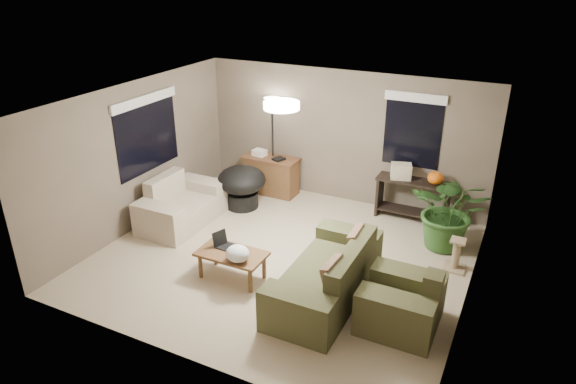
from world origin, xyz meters
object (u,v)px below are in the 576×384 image
at_px(console_table, 413,197).
at_px(cat_scratching_post, 456,256).
at_px(coffee_table, 232,256).
at_px(desk, 271,175).
at_px(main_sofa, 329,278).
at_px(armchair, 402,304).
at_px(papasan_chair, 242,184).
at_px(floor_lamp, 272,114).
at_px(houseplant, 449,219).
at_px(loveseat, 180,207).

bearing_deg(console_table, cat_scratching_post, -53.37).
height_order(coffee_table, desk, desk).
relative_size(main_sofa, armchair, 2.20).
distance_m(papasan_chair, floor_lamp, 1.47).
height_order(floor_lamp, houseplant, floor_lamp).
height_order(main_sofa, papasan_chair, main_sofa).
distance_m(main_sofa, floor_lamp, 3.91).
bearing_deg(cat_scratching_post, main_sofa, -134.37).
bearing_deg(armchair, cat_scratching_post, 76.21).
height_order(papasan_chair, floor_lamp, floor_lamp).
bearing_deg(floor_lamp, main_sofa, -50.41).
bearing_deg(houseplant, main_sofa, -120.10).
relative_size(floor_lamp, houseplant, 1.46).
relative_size(coffee_table, papasan_chair, 1.06).
bearing_deg(cat_scratching_post, papasan_chair, 173.70).
bearing_deg(armchair, coffee_table, -178.77).
bearing_deg(desk, papasan_chair, -102.75).
height_order(console_table, houseplant, houseplant).
distance_m(loveseat, console_table, 4.12).
distance_m(coffee_table, cat_scratching_post, 3.35).
xyz_separation_m(armchair, papasan_chair, (-3.59, 2.07, 0.17)).
bearing_deg(console_table, desk, -178.09).
distance_m(desk, houseplant, 3.62).
distance_m(floor_lamp, cat_scratching_post, 4.27).
relative_size(armchair, coffee_table, 1.00).
xyz_separation_m(desk, console_table, (2.80, 0.09, 0.06)).
height_order(papasan_chair, houseplant, houseplant).
xyz_separation_m(console_table, papasan_chair, (-2.98, -0.91, 0.03)).
distance_m(loveseat, papasan_chair, 1.23).
xyz_separation_m(loveseat, armchair, (4.23, -1.04, 0.00)).
relative_size(armchair, console_table, 0.77).
bearing_deg(coffee_table, papasan_chair, 117.36).
bearing_deg(loveseat, coffee_table, -32.07).
bearing_deg(coffee_table, houseplant, 40.81).
distance_m(main_sofa, console_table, 2.88).
xyz_separation_m(floor_lamp, houseplant, (3.57, -0.75, -1.09)).
height_order(console_table, papasan_chair, papasan_chair).
relative_size(papasan_chair, houseplant, 0.72).
relative_size(coffee_table, cat_scratching_post, 2.00).
bearing_deg(coffee_table, main_sofa, 7.63).
bearing_deg(armchair, console_table, 101.49).
relative_size(armchair, desk, 0.91).
distance_m(armchair, cat_scratching_post, 1.68).
bearing_deg(cat_scratching_post, armchair, -103.79).
xyz_separation_m(loveseat, coffee_table, (1.74, -1.09, 0.06)).
xyz_separation_m(papasan_chair, floor_lamp, (0.18, 0.92, 1.13)).
relative_size(houseplant, cat_scratching_post, 2.62).
bearing_deg(floor_lamp, armchair, -41.19).
relative_size(main_sofa, floor_lamp, 1.15).
distance_m(desk, console_table, 2.80).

